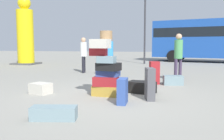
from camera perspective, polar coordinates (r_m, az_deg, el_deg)
name	(u,v)px	position (r m, az deg, el deg)	size (l,w,h in m)	color
ground_plane	(109,96)	(6.26, -0.67, -6.14)	(80.00, 80.00, 0.00)	gray
suitcase_tower	(106,70)	(6.25, -1.52, -0.02)	(0.82, 0.67, 1.66)	#B28C33
suitcase_charcoal_white_trunk	(150,84)	(5.88, 8.82, -3.22)	(0.19, 0.42, 0.76)	#4C4C51
suitcase_maroon_behind_tower	(154,73)	(8.29, 9.83, -0.63)	(0.30, 0.32, 0.75)	maroon
suitcase_slate_foreground_far	(54,113)	(4.46, -13.38, -9.72)	(0.79, 0.30, 0.24)	gray
suitcase_navy_right_side	(122,91)	(5.44, 2.46, -4.94)	(0.19, 0.42, 0.57)	#334F99
suitcase_black_foreground_near	(141,87)	(6.73, 6.87, -4.01)	(0.73, 0.43, 0.31)	black
suitcase_slate_upright_blue	(173,80)	(8.28, 14.03, -2.31)	(0.62, 0.40, 0.30)	gray
suitcase_cream_left_side	(41,88)	(6.87, -16.27, -4.11)	(0.51, 0.40, 0.28)	beige
person_bearded_onlooker	(178,53)	(9.23, 15.21, 3.88)	(0.30, 0.30, 1.71)	#3F334C
person_tourist_with_camera	(84,52)	(11.50, -6.65, 4.20)	(0.30, 0.34, 1.64)	black
person_passerby_in_red	(110,53)	(9.78, -0.58, 4.00)	(0.30, 0.30, 1.66)	brown
yellow_dummy_statue	(25,35)	(17.46, -19.54, 7.79)	(1.52, 1.52, 4.45)	yellow
parked_bus	(220,38)	(19.92, 23.76, 6.92)	(9.88, 4.84, 3.15)	#1E4CA5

